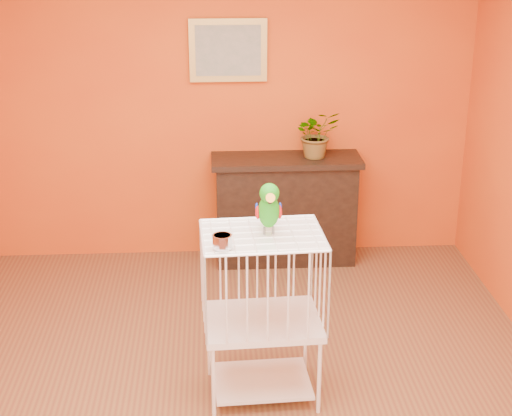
{
  "coord_description": "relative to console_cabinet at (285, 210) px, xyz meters",
  "views": [
    {
      "loc": [
        -0.15,
        -4.04,
        2.79
      ],
      "look_at": [
        0.1,
        0.07,
        1.23
      ],
      "focal_mm": 55.0,
      "sensor_mm": 36.0,
      "label": 1
    }
  ],
  "objects": [
    {
      "name": "parrot",
      "position": [
        -0.29,
        -1.96,
        0.77
      ],
      "size": [
        0.15,
        0.28,
        0.32
      ],
      "rotation": [
        0.0,
        0.0,
        -0.0
      ],
      "color": "#59544C",
      "rests_on": "birdcage"
    },
    {
      "name": "framed_picture",
      "position": [
        -0.46,
        0.18,
        1.3
      ],
      "size": [
        0.62,
        0.04,
        0.5
      ],
      "color": "#AD893E",
      "rests_on": "room_shell"
    },
    {
      "name": "room_shell",
      "position": [
        -0.46,
        -2.03,
        1.13
      ],
      "size": [
        4.5,
        4.5,
        4.5
      ],
      "color": "#CD5113",
      "rests_on": "ground"
    },
    {
      "name": "potted_plant",
      "position": [
        0.24,
        0.01,
        0.6
      ],
      "size": [
        0.43,
        0.46,
        0.3
      ],
      "primitive_type": "imported",
      "rotation": [
        0.0,
        0.0,
        0.21
      ],
      "color": "#26722D",
      "rests_on": "console_cabinet"
    },
    {
      "name": "console_cabinet",
      "position": [
        0.0,
        0.0,
        0.0
      ],
      "size": [
        1.22,
        0.44,
        0.91
      ],
      "color": "black",
      "rests_on": "ground"
    },
    {
      "name": "birdcage",
      "position": [
        -0.33,
        -1.96,
        0.1
      ],
      "size": [
        0.71,
        0.56,
        1.06
      ],
      "rotation": [
        0.0,
        0.0,
        0.05
      ],
      "color": "white",
      "rests_on": "ground"
    },
    {
      "name": "feed_cup",
      "position": [
        -0.56,
        -2.16,
        0.65
      ],
      "size": [
        0.11,
        0.11,
        0.08
      ],
      "primitive_type": "cylinder",
      "color": "silver",
      "rests_on": "birdcage"
    },
    {
      "name": "ground",
      "position": [
        -0.46,
        -2.03,
        -0.45
      ],
      "size": [
        4.5,
        4.5,
        0.0
      ],
      "primitive_type": "plane",
      "color": "brown",
      "rests_on": "ground"
    }
  ]
}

